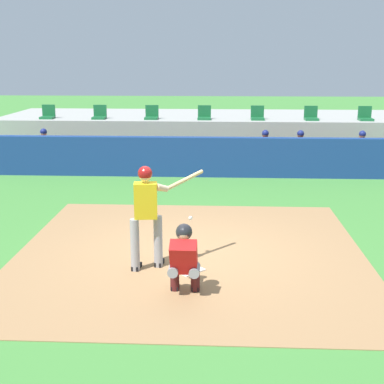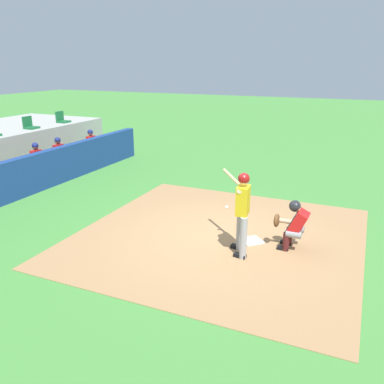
{
  "view_description": "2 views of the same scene",
  "coord_description": "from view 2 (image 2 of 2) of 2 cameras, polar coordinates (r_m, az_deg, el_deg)",
  "views": [
    {
      "loc": [
        0.49,
        -9.13,
        3.54
      ],
      "look_at": [
        0.0,
        0.7,
        1.0
      ],
      "focal_mm": 49.19,
      "sensor_mm": 36.0,
      "label": 1
    },
    {
      "loc": [
        -8.18,
        -2.91,
        3.92
      ],
      "look_at": [
        0.0,
        0.7,
        1.0
      ],
      "focal_mm": 37.31,
      "sensor_mm": 36.0,
      "label": 2
    }
  ],
  "objects": [
    {
      "name": "home_plate",
      "position": [
        9.3,
        8.54,
        -6.89
      ],
      "size": [
        0.62,
        0.62,
        0.02
      ],
      "primitive_type": "cube",
      "rotation": [
        0.0,
        0.0,
        0.79
      ],
      "color": "white",
      "rests_on": "dirt_infield"
    },
    {
      "name": "catcher_crouched",
      "position": [
        8.9,
        14.24,
        -4.33
      ],
      "size": [
        0.49,
        1.89,
        1.13
      ],
      "color": "gray",
      "rests_on": "ground"
    },
    {
      "name": "dugout_wall",
      "position": [
        12.9,
        -24.28,
        1.54
      ],
      "size": [
        13.0,
        0.3,
        1.2
      ],
      "primitive_type": "cube",
      "color": "navy",
      "rests_on": "ground"
    },
    {
      "name": "stadium_seat_6",
      "position": [
        18.6,
        -18.08,
        9.84
      ],
      "size": [
        0.46,
        0.46,
        0.48
      ],
      "color": "#196033",
      "rests_on": "stands_platform"
    },
    {
      "name": "ground_plane",
      "position": [
        9.53,
        3.88,
        -6.26
      ],
      "size": [
        80.0,
        80.0,
        0.0
      ],
      "primitive_type": "plane",
      "color": "#428438"
    },
    {
      "name": "stadium_seat_5",
      "position": [
        17.27,
        -22.16,
        8.83
      ],
      "size": [
        0.46,
        0.46,
        0.48
      ],
      "color": "#196033",
      "rests_on": "stands_platform"
    },
    {
      "name": "dugout_player_3",
      "position": [
        17.01,
        -13.88,
        6.56
      ],
      "size": [
        0.49,
        0.7,
        1.3
      ],
      "color": "#939399",
      "rests_on": "ground"
    },
    {
      "name": "dugout_player_1",
      "position": [
        14.8,
        -20.94,
        4.21
      ],
      "size": [
        0.49,
        0.7,
        1.3
      ],
      "color": "#939399",
      "rests_on": "ground"
    },
    {
      "name": "dirt_infield",
      "position": [
        9.52,
        3.88,
        -6.23
      ],
      "size": [
        6.4,
        6.4,
        0.01
      ],
      "primitive_type": "cube",
      "color": "#9E754C",
      "rests_on": "ground"
    },
    {
      "name": "batter_at_plate",
      "position": [
        8.33,
        7.17,
        -2.32
      ],
      "size": [
        1.2,
        0.94,
        1.8
      ],
      "color": "#99999E",
      "rests_on": "ground"
    },
    {
      "name": "dugout_player_2",
      "position": [
        15.58,
        -18.14,
        5.16
      ],
      "size": [
        0.49,
        0.7,
        1.3
      ],
      "color": "#939399",
      "rests_on": "ground"
    }
  ]
}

